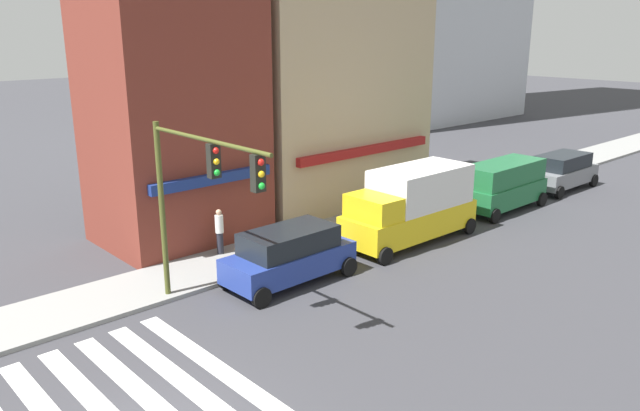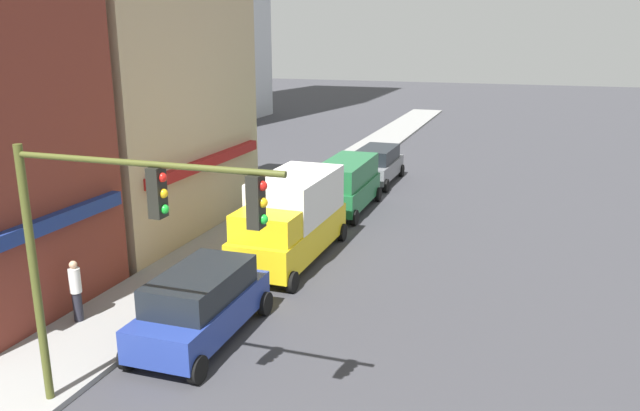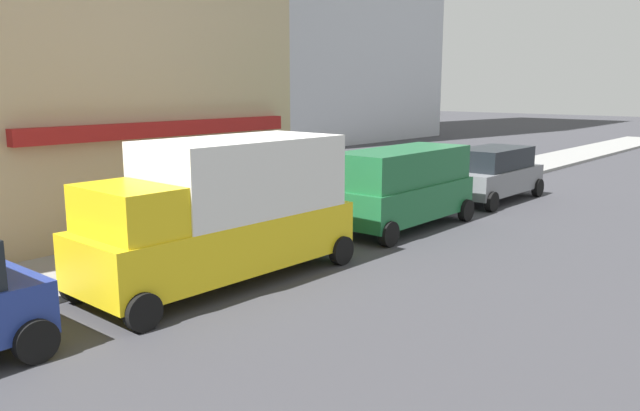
% 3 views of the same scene
% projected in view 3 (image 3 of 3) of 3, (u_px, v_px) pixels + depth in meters
% --- Properties ---
extents(box_truck_yellow, '(6.22, 2.42, 3.04)m').
position_uv_depth(box_truck_yellow, '(224.00, 208.00, 13.17)').
color(box_truck_yellow, yellow).
rests_on(box_truck_yellow, ground_plane).
extents(van_green, '(5.02, 2.22, 2.34)m').
position_uv_depth(van_green, '(402.00, 185.00, 18.27)').
color(van_green, '#1E6638').
rests_on(van_green, ground_plane).
extents(suv_grey, '(4.71, 2.12, 1.94)m').
position_uv_depth(suv_grey, '(492.00, 173.00, 22.71)').
color(suv_grey, slate).
rests_on(suv_grey, ground_plane).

